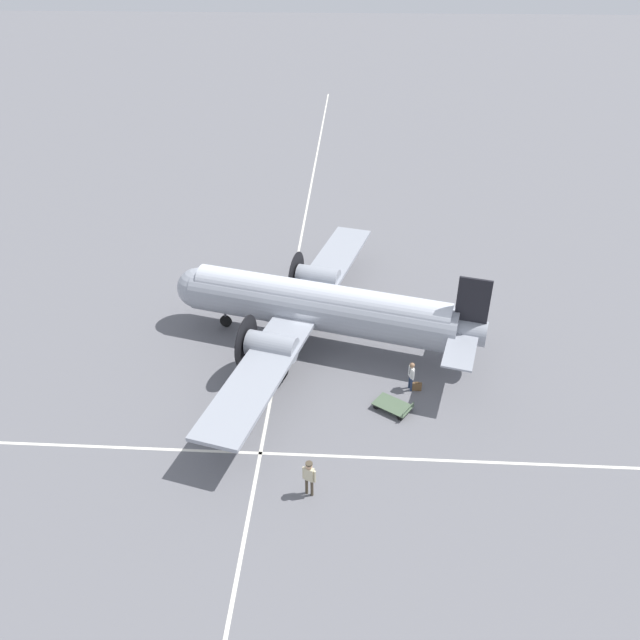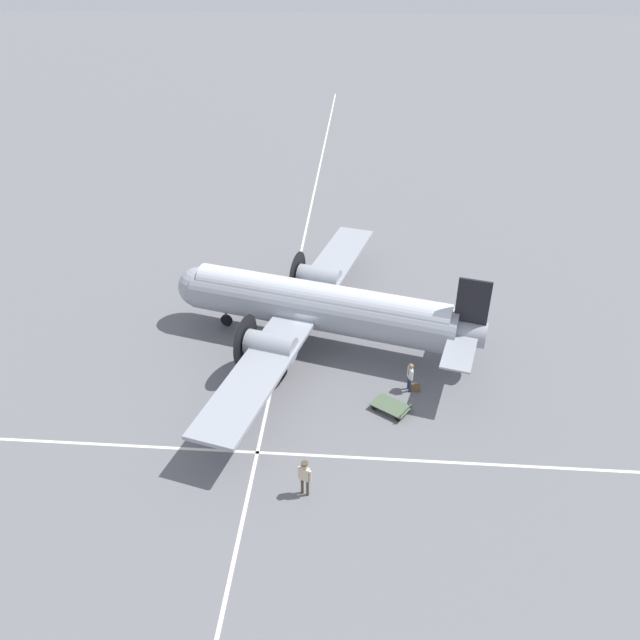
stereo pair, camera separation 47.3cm
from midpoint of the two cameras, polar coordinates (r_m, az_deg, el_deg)
ground_plane at (r=35.05m, az=0.39°, el=-2.15°), size 300.00×300.00×0.00m
apron_line_eastwest at (r=28.35m, az=-0.81°, el=-12.24°), size 120.00×0.16×0.01m
apron_line_northsouth at (r=35.23m, az=-3.16°, el=-1.99°), size 0.16×120.00×0.01m
airliner_main at (r=33.84m, az=-0.23°, el=1.35°), size 17.41×22.00×5.48m
crew_foreground at (r=25.99m, az=-0.87°, el=-13.96°), size 0.57×0.39×1.78m
passenger_boarding at (r=31.48m, az=8.68°, el=-4.93°), size 0.29×0.54×1.64m
suitcase_near_door at (r=31.93m, az=9.15°, el=-6.11°), size 0.50×0.12×0.51m
baggage_cart at (r=30.57m, az=6.96°, el=-7.84°), size 2.08×1.88×0.56m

